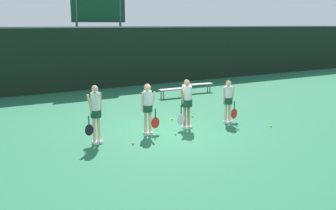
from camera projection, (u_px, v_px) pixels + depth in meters
name	position (u px, v px, depth m)	size (l,w,h in m)	color
ground_plane	(170.00, 132.00, 13.42)	(140.00, 140.00, 0.00)	#216642
fence_windscreen	(76.00, 59.00, 21.27)	(60.00, 0.08, 3.48)	black
scoreboard	(99.00, 15.00, 22.50)	(3.24, 0.15, 5.39)	#515156
bench_courtside	(174.00, 90.00, 19.61)	(1.63, 0.42, 0.45)	#B2B2B7
bench_far	(197.00, 85.00, 20.96)	(1.77, 0.52, 0.47)	#B2B2B7
player_0	(96.00, 110.00, 11.90)	(0.60, 0.33, 1.81)	beige
player_1	(148.00, 105.00, 12.89)	(0.62, 0.33, 1.71)	beige
player_2	(187.00, 100.00, 13.66)	(0.67, 0.38, 1.74)	tan
player_3	(228.00, 98.00, 14.43)	(0.62, 0.34, 1.60)	beige
tennis_ball_0	(133.00, 144.00, 11.97)	(0.07, 0.07, 0.07)	#CCE033
tennis_ball_1	(154.00, 126.00, 14.02)	(0.07, 0.07, 0.07)	#CCE033
tennis_ball_2	(271.00, 126.00, 14.04)	(0.07, 0.07, 0.07)	#CCE033
tennis_ball_3	(172.00, 119.00, 15.05)	(0.07, 0.07, 0.07)	#CCE033
tennis_ball_4	(193.00, 116.00, 15.50)	(0.07, 0.07, 0.07)	#CCE033
tennis_ball_5	(176.00, 134.00, 13.03)	(0.07, 0.07, 0.07)	#CCE033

